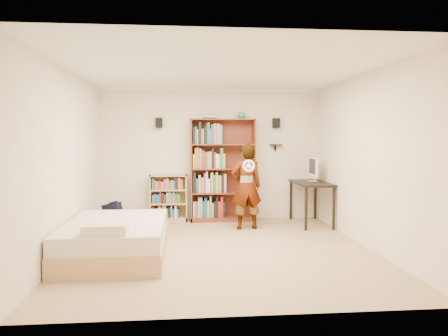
# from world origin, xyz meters

# --- Properties ---
(ground) EXTENTS (4.50, 5.00, 0.01)m
(ground) POSITION_xyz_m (0.00, 0.00, 0.00)
(ground) COLOR tan
(ground) RESTS_ON ground
(room_shell) EXTENTS (4.52, 5.02, 2.71)m
(room_shell) POSITION_xyz_m (0.00, 0.00, 1.76)
(room_shell) COLOR white
(room_shell) RESTS_ON ground
(crown_molding) EXTENTS (4.50, 5.00, 0.06)m
(crown_molding) POSITION_xyz_m (0.00, 0.00, 2.67)
(crown_molding) COLOR white
(crown_molding) RESTS_ON room_shell
(speaker_left) EXTENTS (0.14, 0.12, 0.20)m
(speaker_left) POSITION_xyz_m (-1.05, 2.40, 2.00)
(speaker_left) COLOR black
(speaker_left) RESTS_ON room_shell
(speaker_right) EXTENTS (0.14, 0.12, 0.20)m
(speaker_right) POSITION_xyz_m (1.35, 2.40, 2.00)
(speaker_right) COLOR black
(speaker_right) RESTS_ON room_shell
(wall_shelf) EXTENTS (0.25, 0.16, 0.02)m
(wall_shelf) POSITION_xyz_m (1.35, 2.41, 1.55)
(wall_shelf) COLOR black
(wall_shelf) RESTS_ON room_shell
(tall_bookshelf) EXTENTS (1.31, 0.38, 2.08)m
(tall_bookshelf) POSITION_xyz_m (0.23, 2.31, 1.04)
(tall_bookshelf) COLOR brown
(tall_bookshelf) RESTS_ON ground
(low_bookshelf) EXTENTS (0.76, 0.28, 0.94)m
(low_bookshelf) POSITION_xyz_m (-0.87, 2.36, 0.47)
(low_bookshelf) COLOR tan
(low_bookshelf) RESTS_ON ground
(computer_desk) EXTENTS (0.61, 1.22, 0.83)m
(computer_desk) POSITION_xyz_m (1.92, 1.78, 0.42)
(computer_desk) COLOR black
(computer_desk) RESTS_ON ground
(imac) EXTENTS (0.16, 0.49, 0.49)m
(imac) POSITION_xyz_m (1.98, 1.90, 1.07)
(imac) COLOR white
(imac) RESTS_ON computer_desk
(daybed) EXTENTS (1.39, 2.14, 0.63)m
(daybed) POSITION_xyz_m (-1.53, -0.24, 0.32)
(daybed) COLOR silver
(daybed) RESTS_ON ground
(person) EXTENTS (0.61, 0.43, 1.59)m
(person) POSITION_xyz_m (0.59, 1.46, 0.79)
(person) COLOR black
(person) RESTS_ON ground
(wii_wheel) EXTENTS (0.22, 0.08, 0.23)m
(wii_wheel) POSITION_xyz_m (0.59, 1.16, 1.20)
(wii_wheel) COLOR white
(wii_wheel) RESTS_ON person
(navy_bag) EXTENTS (0.43, 0.35, 0.49)m
(navy_bag) POSITION_xyz_m (-1.88, 1.76, 0.25)
(navy_bag) COLOR black
(navy_bag) RESTS_ON ground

